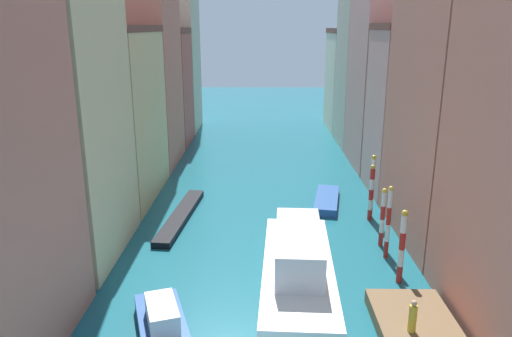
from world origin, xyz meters
TOP-DOWN VIEW (x-y plane):
  - ground_plane at (0.00, 24.50)m, footprint 154.00×154.00m
  - building_left_1 at (-12.41, 12.89)m, footprint 6.65×9.62m
  - building_left_2 at (-12.41, 23.56)m, footprint 6.65×11.59m
  - building_left_3 at (-12.41, 34.36)m, footprint 6.65×9.93m
  - building_left_4 at (-12.41, 43.38)m, footprint 6.65×7.75m
  - building_left_5 at (-12.41, 51.95)m, footprint 6.65×8.68m
  - building_right_1 at (12.41, 15.74)m, footprint 6.65×11.47m
  - building_right_2 at (12.41, 25.12)m, footprint 6.65×7.22m
  - building_right_3 at (12.41, 34.02)m, footprint 6.65×9.94m
  - building_right_4 at (12.41, 43.56)m, footprint 6.65×9.25m
  - building_right_5 at (12.41, 53.27)m, footprint 6.65×10.18m
  - waterfront_dock at (7.02, 4.34)m, footprint 3.66×5.74m
  - person_on_dock at (6.52, 3.55)m, footprint 0.36×0.36m
  - mooring_pole_0 at (7.54, 9.20)m, footprint 0.36×0.36m
  - mooring_pole_1 at (7.53, 12.24)m, footprint 0.31×0.31m
  - mooring_pole_2 at (7.62, 13.99)m, footprint 0.33×0.33m
  - mooring_pole_3 at (7.82, 18.43)m, footprint 0.34×0.34m
  - mooring_pole_4 at (8.01, 19.04)m, footprint 0.37×0.37m
  - vaporetto_white at (1.80, 9.00)m, footprint 4.46×12.92m
  - gondola_black at (-6.33, 18.47)m, footprint 2.24×10.64m
  - motorboat_0 at (5.07, 21.76)m, footprint 2.84×6.30m
  - motorboat_1 at (-4.75, 3.85)m, footprint 3.87×6.24m

SIDE VIEW (x-z plane):
  - ground_plane at x=0.00m, z-range 0.00..0.00m
  - gondola_black at x=-6.33m, z-range 0.00..0.45m
  - motorboat_0 at x=5.07m, z-range 0.00..0.64m
  - waterfront_dock at x=7.02m, z-range 0.00..0.71m
  - motorboat_1 at x=-4.75m, z-range -0.28..1.55m
  - vaporetto_white at x=1.80m, z-range -0.41..2.79m
  - person_on_dock at x=6.52m, z-range 0.66..2.22m
  - mooring_pole_2 at x=7.62m, z-range 0.05..4.02m
  - mooring_pole_3 at x=7.82m, z-range 0.05..4.33m
  - mooring_pole_0 at x=7.54m, z-range 0.05..4.41m
  - mooring_pole_1 at x=7.53m, z-range 0.05..4.75m
  - mooring_pole_4 at x=8.01m, z-range 0.06..4.91m
  - building_right_5 at x=12.41m, z-range 0.01..13.76m
  - building_left_4 at x=-12.41m, z-range 0.01..13.84m
  - building_left_2 at x=-12.41m, z-range 0.01..14.02m
  - building_right_2 at x=12.41m, z-range 0.01..14.18m
  - building_left_5 at x=-12.41m, z-range 0.01..18.76m
  - building_right_3 at x=12.41m, z-range 0.02..19.08m
  - building_left_1 at x=-12.41m, z-range 0.01..19.29m
  - building_left_3 at x=-12.41m, z-range 0.01..20.24m
  - building_right_1 at x=12.41m, z-range 0.01..21.13m
  - building_right_4 at x=12.41m, z-range 0.01..22.37m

